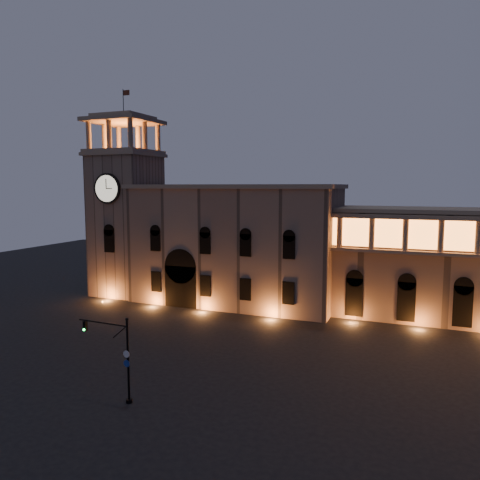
{
  "coord_description": "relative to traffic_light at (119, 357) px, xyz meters",
  "views": [
    {
      "loc": [
        24.39,
        -41.78,
        17.36
      ],
      "look_at": [
        1.18,
        16.0,
        10.17
      ],
      "focal_mm": 35.0,
      "sensor_mm": 36.0,
      "label": 1
    }
  ],
  "objects": [
    {
      "name": "ground",
      "position": [
        -1.83,
        11.74,
        -3.69
      ],
      "size": [
        160.0,
        160.0,
        0.0
      ],
      "primitive_type": "plane",
      "color": "black",
      "rests_on": "ground"
    },
    {
      "name": "clock_tower",
      "position": [
        -22.33,
        32.72,
        8.81
      ],
      "size": [
        9.8,
        9.8,
        32.4
      ],
      "color": "#806653",
      "rests_on": "ground"
    },
    {
      "name": "government_building",
      "position": [
        -3.91,
        33.67,
        5.08
      ],
      "size": [
        30.8,
        12.8,
        17.6
      ],
      "color": "#806653",
      "rests_on": "ground"
    },
    {
      "name": "traffic_light",
      "position": [
        0.0,
        0.0,
        0.0
      ],
      "size": [
        5.12,
        0.56,
        7.03
      ],
      "rotation": [
        0.0,
        0.0,
        -0.03
      ],
      "color": "black",
      "rests_on": "ground"
    }
  ]
}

